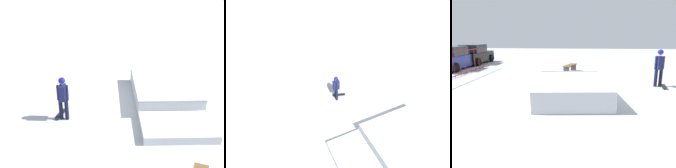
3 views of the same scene
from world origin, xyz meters
The scene contains 4 objects.
ground_plane centered at (0.00, 0.00, 0.00)m, with size 60.00×60.00×0.00m, color #B7BABF.
skate_ramp centered at (-0.18, 0.70, 0.32)m, with size 5.62×3.10×0.74m.
skater centered at (1.54, -3.28, 1.01)m, with size 0.39×0.44×1.73m.
skateboard centered at (1.28, -3.47, 0.08)m, with size 0.82×0.37×0.09m.
Camera 2 is at (4.15, 4.61, 8.25)m, focal length 29.38 mm.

